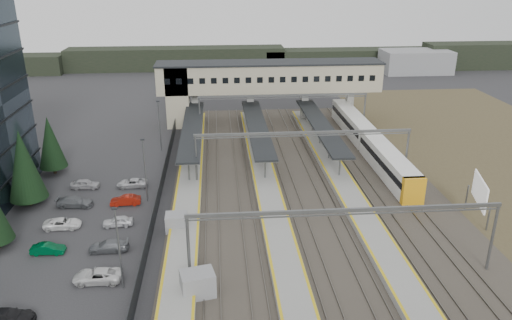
{
  "coord_description": "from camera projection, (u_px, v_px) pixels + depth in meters",
  "views": [
    {
      "loc": [
        0.85,
        -46.52,
        27.05
      ],
      "look_at": [
        5.66,
        12.53,
        4.0
      ],
      "focal_mm": 35.0,
      "sensor_mm": 36.0,
      "label": 1
    }
  ],
  "objects": [
    {
      "name": "ground",
      "position": [
        212.0,
        239.0,
        52.96
      ],
      "size": [
        220.0,
        220.0,
        0.0
      ],
      "primitive_type": "plane",
      "color": "#2B2B2D",
      "rests_on": "ground"
    },
    {
      "name": "car_park",
      "position": [
        64.0,
        280.0,
        45.03
      ],
      "size": [
        10.55,
        44.53,
        1.27
      ],
      "color": "silver",
      "rests_on": "ground"
    },
    {
      "name": "lampposts",
      "position": [
        134.0,
        200.0,
        51.94
      ],
      "size": [
        0.5,
        53.25,
        8.07
      ],
      "color": "slate",
      "rests_on": "ground"
    },
    {
      "name": "fence",
      "position": [
        155.0,
        212.0,
        56.75
      ],
      "size": [
        0.08,
        90.0,
        2.0
      ],
      "color": "#26282B",
      "rests_on": "ground"
    },
    {
      "name": "relay_cabin_near",
      "position": [
        198.0,
        285.0,
        43.38
      ],
      "size": [
        3.27,
        2.69,
        2.41
      ],
      "color": "gray",
      "rests_on": "ground"
    },
    {
      "name": "relay_cabin_far",
      "position": [
        176.0,
        223.0,
        54.09
      ],
      "size": [
        2.34,
        1.97,
        2.12
      ],
      "color": "gray",
      "rests_on": "ground"
    },
    {
      "name": "rail_corridor",
      "position": [
        293.0,
        212.0,
        58.2
      ],
      "size": [
        34.0,
        90.0,
        0.92
      ],
      "color": "#37312A",
      "rests_on": "ground"
    },
    {
      "name": "canopies",
      "position": [
        257.0,
        126.0,
        77.14
      ],
      "size": [
        23.1,
        30.0,
        3.28
      ],
      "color": "black",
      "rests_on": "ground"
    },
    {
      "name": "footbridge",
      "position": [
        254.0,
        80.0,
        89.67
      ],
      "size": [
        40.4,
        6.4,
        11.2
      ],
      "color": "#B8B08C",
      "rests_on": "ground"
    },
    {
      "name": "gantries",
      "position": [
        321.0,
        173.0,
        54.48
      ],
      "size": [
        28.4,
        62.28,
        7.17
      ],
      "color": "slate",
      "rests_on": "ground"
    },
    {
      "name": "train",
      "position": [
        368.0,
        141.0,
        76.67
      ],
      "size": [
        2.73,
        37.99,
        3.44
      ],
      "color": "white",
      "rests_on": "ground"
    },
    {
      "name": "billboard",
      "position": [
        480.0,
        193.0,
        55.77
      ],
      "size": [
        1.67,
        5.84,
        5.1
      ],
      "color": "slate",
      "rests_on": "ground"
    },
    {
      "name": "treeline_far",
      "position": [
        297.0,
        59.0,
        139.4
      ],
      "size": [
        170.0,
        19.0,
        7.0
      ],
      "color": "black",
      "rests_on": "ground"
    }
  ]
}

